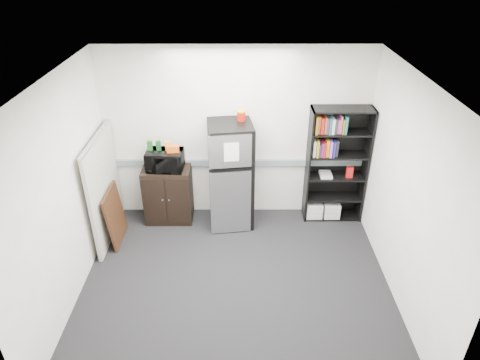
{
  "coord_description": "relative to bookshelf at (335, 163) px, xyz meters",
  "views": [
    {
      "loc": [
        0.04,
        -4.21,
        3.98
      ],
      "look_at": [
        0.06,
        0.9,
        1.05
      ],
      "focal_mm": 32.0,
      "sensor_mm": 36.0,
      "label": 1
    }
  ],
  "objects": [
    {
      "name": "framed_poster",
      "position": [
        -3.28,
        -0.62,
        -0.55
      ],
      "size": [
        0.12,
        0.66,
        0.84
      ],
      "rotation": [
        0.0,
        -0.1,
        0.0
      ],
      "color": "black",
      "rests_on": "floor"
    },
    {
      "name": "refrigerator",
      "position": [
        -1.59,
        -0.15,
        -0.14
      ],
      "size": [
        0.71,
        0.73,
        1.67
      ],
      "rotation": [
        0.0,
        0.0,
        0.14
      ],
      "color": "black",
      "rests_on": "floor"
    },
    {
      "name": "electrical_raceway",
      "position": [
        -1.51,
        0.15,
        -0.07
      ],
      "size": [
        3.92,
        0.05,
        0.1
      ],
      "primitive_type": "cube",
      "color": "gray",
      "rests_on": "wall_back"
    },
    {
      "name": "microwave",
      "position": [
        -2.58,
        -0.08,
        0.09
      ],
      "size": [
        0.56,
        0.39,
        0.3
      ],
      "primitive_type": "imported",
      "rotation": [
        0.0,
        0.0,
        -0.05
      ],
      "color": "black",
      "rests_on": "cabinet"
    },
    {
      "name": "wall_left",
      "position": [
        -3.51,
        -1.57,
        0.38
      ],
      "size": [
        0.02,
        3.5,
        2.7
      ],
      "primitive_type": "cube",
      "color": "silver",
      "rests_on": "floor"
    },
    {
      "name": "snack_box_a",
      "position": [
        -2.78,
        -0.05,
        0.31
      ],
      "size": [
        0.07,
        0.06,
        0.15
      ],
      "primitive_type": "cube",
      "rotation": [
        0.0,
        0.0,
        -0.1
      ],
      "color": "#175218",
      "rests_on": "microwave"
    },
    {
      "name": "wall_note",
      "position": [
        -1.86,
        0.18,
        0.58
      ],
      "size": [
        0.14,
        0.0,
        0.1
      ],
      "primitive_type": "cube",
      "color": "white",
      "rests_on": "wall_back"
    },
    {
      "name": "snack_bag",
      "position": [
        -2.44,
        -0.1,
        0.29
      ],
      "size": [
        0.19,
        0.12,
        0.1
      ],
      "primitive_type": "cube",
      "rotation": [
        0.0,
        0.0,
        0.11
      ],
      "color": "#CA5114",
      "rests_on": "microwave"
    },
    {
      "name": "bookshelf",
      "position": [
        0.0,
        0.0,
        0.0
      ],
      "size": [
        0.9,
        0.34,
        1.85
      ],
      "color": "black",
      "rests_on": "floor"
    },
    {
      "name": "wall_back",
      "position": [
        -1.51,
        0.18,
        0.38
      ],
      "size": [
        4.0,
        0.02,
        2.7
      ],
      "primitive_type": "cube",
      "color": "silver",
      "rests_on": "floor"
    },
    {
      "name": "cubicle_partition",
      "position": [
        -3.41,
        -0.49,
        -0.16
      ],
      "size": [
        0.06,
        1.3,
        1.62
      ],
      "color": "#A6A294",
      "rests_on": "floor"
    },
    {
      "name": "coffee_can",
      "position": [
        -1.43,
        -0.02,
        0.78
      ],
      "size": [
        0.12,
        0.12,
        0.17
      ],
      "color": "#A91407",
      "rests_on": "refrigerator"
    },
    {
      "name": "ceiling",
      "position": [
        -1.51,
        -1.57,
        1.73
      ],
      "size": [
        4.0,
        3.5,
        0.02
      ],
      "primitive_type": "cube",
      "color": "white",
      "rests_on": "wall_back"
    },
    {
      "name": "wall_right",
      "position": [
        0.49,
        -1.57,
        0.38
      ],
      "size": [
        0.02,
        3.5,
        2.7
      ],
      "primitive_type": "cube",
      "color": "silver",
      "rests_on": "floor"
    },
    {
      "name": "floor",
      "position": [
        -1.51,
        -1.57,
        -0.97
      ],
      "size": [
        4.0,
        4.0,
        0.0
      ],
      "primitive_type": "plane",
      "color": "black",
      "rests_on": "ground"
    },
    {
      "name": "snack_box_b",
      "position": [
        -2.66,
        -0.05,
        0.31
      ],
      "size": [
        0.08,
        0.07,
        0.15
      ],
      "primitive_type": "cube",
      "rotation": [
        0.0,
        0.0,
        0.29
      ],
      "color": "#0D3D17",
      "rests_on": "microwave"
    },
    {
      "name": "cabinet",
      "position": [
        -2.58,
        -0.07,
        -0.52
      ],
      "size": [
        0.73,
        0.49,
        0.91
      ],
      "color": "black",
      "rests_on": "floor"
    },
    {
      "name": "snack_box_c",
      "position": [
        -2.52,
        -0.05,
        0.31
      ],
      "size": [
        0.08,
        0.06,
        0.14
      ],
      "primitive_type": "cube",
      "rotation": [
        0.0,
        0.0,
        0.19
      ],
      "color": "orange",
      "rests_on": "microwave"
    }
  ]
}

